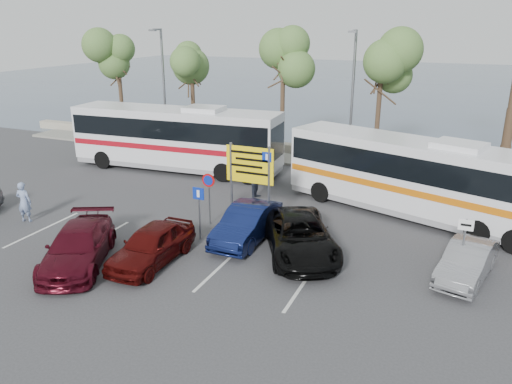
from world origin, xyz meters
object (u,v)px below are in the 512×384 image
at_px(coach_bus_right, 414,180).
at_px(car_blue, 247,223).
at_px(car_red, 152,245).
at_px(car_silver_b, 467,262).
at_px(direction_sign, 250,171).
at_px(street_lamp_left, 163,83).
at_px(pedestrian_near, 24,202).
at_px(car_maroon, 78,247).
at_px(pedestrian_far, 258,181).
at_px(suv_black, 300,236).
at_px(street_lamp_right, 352,93).
at_px(coach_bus_left, 176,140).

height_order(coach_bus_right, car_blue, coach_bus_right).
height_order(car_red, car_silver_b, car_red).
distance_m(direction_sign, car_blue, 2.48).
relative_size(street_lamp_left, pedestrian_near, 4.32).
relative_size(car_blue, car_maroon, 0.90).
height_order(street_lamp_left, direction_sign, street_lamp_left).
xyz_separation_m(pedestrian_near, pedestrian_far, (8.38, 7.07, -0.01)).
relative_size(coach_bus_right, suv_black, 2.31).
bearing_deg(pedestrian_far, street_lamp_right, -26.27).
relative_size(coach_bus_right, car_blue, 2.79).
bearing_deg(pedestrian_far, car_maroon, 158.25).
relative_size(car_maroon, car_silver_b, 1.27).
bearing_deg(coach_bus_left, street_lamp_left, 129.50).
bearing_deg(car_silver_b, pedestrian_far, 166.09).
relative_size(direction_sign, car_silver_b, 0.93).
relative_size(direction_sign, car_blue, 0.82).
bearing_deg(suv_black, street_lamp_left, 109.72).
bearing_deg(car_maroon, car_silver_b, -7.38).
relative_size(street_lamp_left, car_blue, 1.82).
bearing_deg(car_blue, coach_bus_left, 136.07).
bearing_deg(car_red, car_blue, 53.48).
xyz_separation_m(street_lamp_right, suv_black, (1.01, -12.41, -3.86)).
bearing_deg(street_lamp_left, street_lamp_right, 0.00).
relative_size(street_lamp_left, coach_bus_left, 0.62).
xyz_separation_m(street_lamp_left, coach_bus_right, (17.50, -6.55, -2.85)).
height_order(car_blue, suv_black, suv_black).
bearing_deg(pedestrian_far, pedestrian_near, 127.02).
bearing_deg(street_lamp_right, street_lamp_left, 180.00).
xyz_separation_m(coach_bus_right, car_maroon, (-10.69, -9.94, -1.03)).
relative_size(street_lamp_right, pedestrian_far, 4.36).
distance_m(coach_bus_left, car_blue, 11.29).
relative_size(car_blue, pedestrian_near, 2.37).
height_order(car_maroon, car_red, car_red).
xyz_separation_m(street_lamp_left, car_red, (9.21, -15.30, -3.88)).
bearing_deg(pedestrian_near, street_lamp_right, -142.59).
height_order(street_lamp_right, suv_black, street_lamp_right).
relative_size(coach_bus_left, car_blue, 2.92).
relative_size(coach_bus_left, suv_black, 2.42).
bearing_deg(car_red, direction_sign, 69.84).
height_order(street_lamp_right, pedestrian_far, street_lamp_right).
bearing_deg(car_red, car_maroon, -154.07).
bearing_deg(street_lamp_right, pedestrian_near, -128.94).
distance_m(street_lamp_right, suv_black, 13.03).
height_order(street_lamp_right, car_maroon, street_lamp_right).
relative_size(street_lamp_right, car_silver_b, 2.08).
xyz_separation_m(car_blue, car_red, (-2.40, -3.28, -0.01)).
distance_m(direction_sign, pedestrian_far, 3.77).
height_order(direction_sign, pedestrian_near, direction_sign).
bearing_deg(car_silver_b, street_lamp_right, 132.87).
distance_m(car_maroon, suv_black, 8.27).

